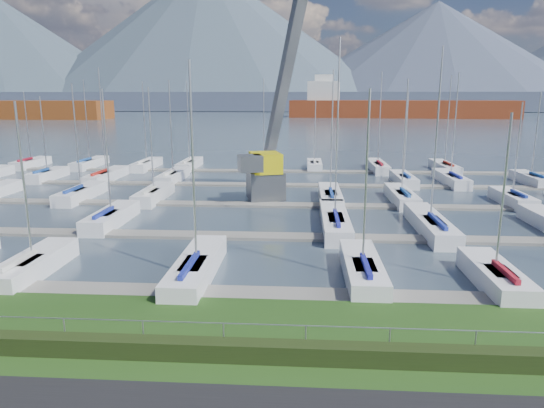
{
  "coord_description": "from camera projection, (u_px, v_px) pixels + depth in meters",
  "views": [
    {
      "loc": [
        1.83,
        -16.1,
        9.27
      ],
      "look_at": [
        0.0,
        12.0,
        3.0
      ],
      "focal_mm": 32.0,
      "sensor_mm": 36.0,
      "label": 1
    }
  ],
  "objects": [
    {
      "name": "path",
      "position": [
        240.0,
        404.0,
        14.89
      ],
      "size": [
        160.0,
        2.0,
        0.04
      ],
      "primitive_type": "cube",
      "color": "black",
      "rests_on": "grass"
    },
    {
      "name": "water",
      "position": [
        301.0,
        114.0,
        271.15
      ],
      "size": [
        800.0,
        540.0,
        0.2
      ],
      "primitive_type": "cube",
      "color": "#3B4956"
    },
    {
      "name": "hedge",
      "position": [
        250.0,
        351.0,
        17.35
      ],
      "size": [
        80.0,
        0.7,
        0.7
      ],
      "primitive_type": "cube",
      "color": "black",
      "rests_on": "grass"
    },
    {
      "name": "fence",
      "position": [
        251.0,
        324.0,
        17.55
      ],
      "size": [
        80.0,
        0.04,
        0.04
      ],
      "primitive_type": "cylinder",
      "rotation": [
        0.0,
        1.57,
        0.0
      ],
      "color": "#95989E",
      "rests_on": "grass"
    },
    {
      "name": "foothill",
      "position": [
        301.0,
        101.0,
        337.95
      ],
      "size": [
        900.0,
        80.0,
        12.0
      ],
      "primitive_type": "cube",
      "color": "#434D63",
      "rests_on": "water"
    },
    {
      "name": "mountains",
      "position": [
        312.0,
        50.0,
        401.33
      ],
      "size": [
        1190.0,
        360.0,
        115.0
      ],
      "color": "#495C6B",
      "rests_on": "water"
    },
    {
      "name": "docks",
      "position": [
        282.0,
        205.0,
        43.19
      ],
      "size": [
        90.0,
        41.6,
        0.25
      ],
      "color": "gray",
      "rests_on": "water"
    },
    {
      "name": "crane",
      "position": [
        271.0,
        139.0,
        45.4
      ],
      "size": [
        7.1,
        13.11,
        22.35
      ],
      "rotation": [
        0.0,
        0.0,
        0.27
      ],
      "color": "#5A5D62",
      "rests_on": "water"
    },
    {
      "name": "cargo_ship_mid",
      "position": [
        390.0,
        109.0,
        221.69
      ],
      "size": [
        101.49,
        29.35,
        21.5
      ],
      "rotation": [
        0.0,
        0.0,
        -0.11
      ],
      "color": "maroon",
      "rests_on": "water"
    },
    {
      "name": "sailboat_fleet",
      "position": [
        279.0,
        139.0,
        44.98
      ],
      "size": [
        74.87,
        49.03,
        13.8
      ],
      "color": "#1B3D94",
      "rests_on": "water"
    }
  ]
}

